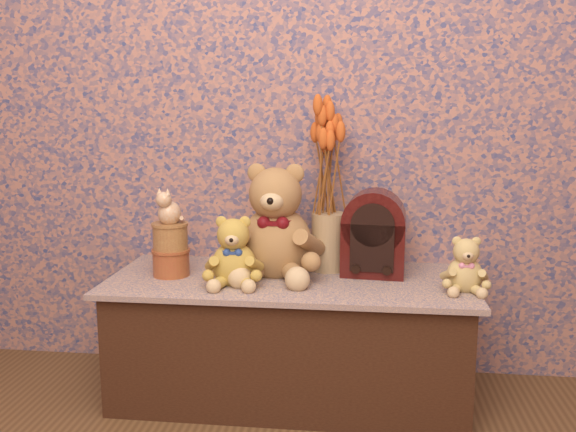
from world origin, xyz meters
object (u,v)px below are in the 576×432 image
object	(u,v)px
teddy_small	(465,262)
teddy_large	(276,215)
teddy_medium	(234,247)
ceramic_vase	(329,242)
biscuit_tin_lower	(171,263)
cat_figurine	(169,205)
cathedral_radio	(374,232)

from	to	relation	value
teddy_small	teddy_large	bearing A→B (deg)	169.78
teddy_medium	ceramic_vase	bearing A→B (deg)	29.05
teddy_large	ceramic_vase	distance (m)	0.24
teddy_medium	teddy_large	bearing A→B (deg)	40.92
biscuit_tin_lower	cat_figurine	distance (m)	0.22
cat_figurine	teddy_large	bearing A→B (deg)	26.16
ceramic_vase	biscuit_tin_lower	world-z (taller)	ceramic_vase
teddy_large	teddy_medium	bearing A→B (deg)	-132.08
biscuit_tin_lower	teddy_large	bearing A→B (deg)	9.65
biscuit_tin_lower	cathedral_radio	bearing A→B (deg)	8.19
cathedral_radio	teddy_medium	bearing A→B (deg)	-154.57
teddy_large	biscuit_tin_lower	distance (m)	0.43
teddy_small	cathedral_radio	distance (m)	0.36
ceramic_vase	cat_figurine	xyz separation A→B (m)	(-0.58, -0.15, 0.15)
teddy_small	ceramic_vase	xyz separation A→B (m)	(-0.48, 0.22, 0.01)
biscuit_tin_lower	teddy_medium	bearing A→B (deg)	-16.61
teddy_large	biscuit_tin_lower	bearing A→B (deg)	-169.39
cathedral_radio	ceramic_vase	size ratio (longest dim) A/B	1.44
teddy_medium	cathedral_radio	distance (m)	0.53
teddy_medium	teddy_small	distance (m)	0.80
teddy_medium	ceramic_vase	world-z (taller)	teddy_medium
cat_figurine	cathedral_radio	bearing A→B (deg)	24.69
teddy_large	teddy_medium	distance (m)	0.21
teddy_medium	biscuit_tin_lower	size ratio (longest dim) A/B	1.95
cathedral_radio	biscuit_tin_lower	bearing A→B (deg)	-166.79
teddy_medium	cathedral_radio	bearing A→B (deg)	14.35
cat_figurine	biscuit_tin_lower	bearing A→B (deg)	0.00
teddy_small	biscuit_tin_lower	bearing A→B (deg)	177.32
teddy_large	teddy_small	size ratio (longest dim) A/B	2.21
teddy_large	cat_figurine	xyz separation A→B (m)	(-0.39, -0.07, 0.04)
teddy_large	cat_figurine	bearing A→B (deg)	-169.39
teddy_small	cathedral_radio	size ratio (longest dim) A/B	0.64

